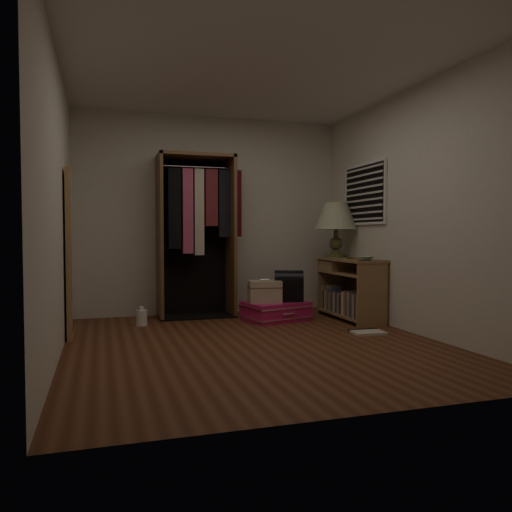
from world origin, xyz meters
name	(u,v)px	position (x,y,z in m)	size (l,w,h in m)	color
ground	(256,344)	(0.00, 0.00, 0.00)	(4.00, 4.00, 0.00)	#572C18
room_walls	(262,187)	(0.08, 0.04, 1.50)	(3.52, 4.02, 2.60)	beige
console_bookshelf	(348,287)	(1.54, 1.05, 0.39)	(0.42, 1.12, 0.75)	olive
open_wardrobe	(198,222)	(-0.22, 1.77, 1.21)	(1.05, 0.50, 2.05)	brown
floor_mirror	(71,253)	(-1.70, 1.00, 0.85)	(0.06, 0.80, 1.70)	#AA8152
pink_suitcase	(276,311)	(0.63, 1.18, 0.11)	(0.86, 0.71, 0.23)	#C91858
train_case	(265,291)	(0.48, 1.16, 0.36)	(0.43, 0.32, 0.28)	tan
black_bag	(289,285)	(0.80, 1.18, 0.42)	(0.40, 0.33, 0.38)	black
table_lamp	(336,217)	(1.54, 1.41, 1.27)	(0.75, 0.75, 0.71)	#4A5127
brass_tray	(357,259)	(1.54, 0.83, 0.76)	(0.25, 0.25, 0.01)	olive
ceramic_bowl	(365,258)	(1.49, 0.57, 0.77)	(0.19, 0.19, 0.05)	#ACCFB1
white_jug	(142,317)	(-0.97, 1.31, 0.09)	(0.15, 0.15, 0.22)	white
floor_book	(367,332)	(1.28, 0.13, 0.01)	(0.35, 0.29, 0.03)	beige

